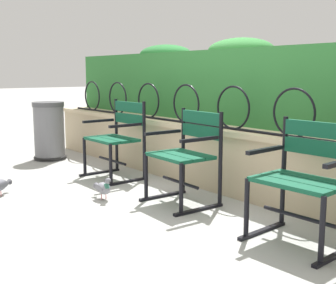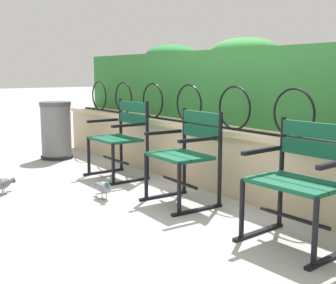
{
  "view_description": "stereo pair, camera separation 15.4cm",
  "coord_description": "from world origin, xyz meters",
  "px_view_note": "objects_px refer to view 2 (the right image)",
  "views": [
    {
      "loc": [
        3.08,
        -2.4,
        1.17
      ],
      "look_at": [
        0.0,
        0.05,
        0.55
      ],
      "focal_mm": 47.2,
      "sensor_mm": 36.0,
      "label": 1
    },
    {
      "loc": [
        3.17,
        -2.28,
        1.17
      ],
      "look_at": [
        0.0,
        0.05,
        0.55
      ],
      "focal_mm": 47.2,
      "sensor_mm": 36.0,
      "label": 2
    }
  ],
  "objects_px": {
    "pigeon_near_chairs": "(3,183)",
    "trash_bin": "(56,132)",
    "park_chair_left": "(121,136)",
    "park_chair_right": "(302,178)",
    "pigeon_far_side": "(104,187)",
    "park_chair_centre": "(187,153)"
  },
  "relations": [
    {
      "from": "park_chair_left",
      "to": "park_chair_centre",
      "type": "height_order",
      "value": "park_chair_left"
    },
    {
      "from": "pigeon_far_side",
      "to": "park_chair_centre",
      "type": "bearing_deg",
      "value": 44.34
    },
    {
      "from": "park_chair_centre",
      "to": "pigeon_far_side",
      "type": "relative_size",
      "value": 2.89
    },
    {
      "from": "park_chair_right",
      "to": "pigeon_near_chairs",
      "type": "height_order",
      "value": "park_chair_right"
    },
    {
      "from": "pigeon_near_chairs",
      "to": "trash_bin",
      "type": "distance_m",
      "value": 1.82
    },
    {
      "from": "park_chair_centre",
      "to": "trash_bin",
      "type": "height_order",
      "value": "park_chair_centre"
    },
    {
      "from": "park_chair_right",
      "to": "pigeon_far_side",
      "type": "distance_m",
      "value": 1.9
    },
    {
      "from": "park_chair_left",
      "to": "pigeon_far_side",
      "type": "relative_size",
      "value": 2.98
    },
    {
      "from": "trash_bin",
      "to": "park_chair_right",
      "type": "bearing_deg",
      "value": 2.32
    },
    {
      "from": "park_chair_left",
      "to": "pigeon_far_side",
      "type": "bearing_deg",
      "value": -40.99
    },
    {
      "from": "park_chair_centre",
      "to": "pigeon_near_chairs",
      "type": "bearing_deg",
      "value": -135.51
    },
    {
      "from": "pigeon_near_chairs",
      "to": "trash_bin",
      "type": "relative_size",
      "value": 0.33
    },
    {
      "from": "trash_bin",
      "to": "pigeon_near_chairs",
      "type": "bearing_deg",
      "value": -38.69
    },
    {
      "from": "park_chair_centre",
      "to": "trash_bin",
      "type": "bearing_deg",
      "value": -177.15
    },
    {
      "from": "pigeon_far_side",
      "to": "pigeon_near_chairs",
      "type": "bearing_deg",
      "value": -135.4
    },
    {
      "from": "park_chair_left",
      "to": "park_chair_right",
      "type": "xyz_separation_m",
      "value": [
        2.45,
        -0.02,
        -0.0
      ]
    },
    {
      "from": "trash_bin",
      "to": "park_chair_left",
      "type": "bearing_deg",
      "value": 6.83
    },
    {
      "from": "park_chair_right",
      "to": "park_chair_centre",
      "type": "bearing_deg",
      "value": -178.86
    },
    {
      "from": "park_chair_left",
      "to": "park_chair_right",
      "type": "height_order",
      "value": "park_chair_left"
    },
    {
      "from": "pigeon_far_side",
      "to": "park_chair_right",
      "type": "bearing_deg",
      "value": 17.75
    },
    {
      "from": "park_chair_right",
      "to": "trash_bin",
      "type": "xyz_separation_m",
      "value": [
        -3.9,
        -0.16,
        -0.09
      ]
    },
    {
      "from": "pigeon_near_chairs",
      "to": "park_chair_centre",
      "type": "bearing_deg",
      "value": 44.49
    }
  ]
}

